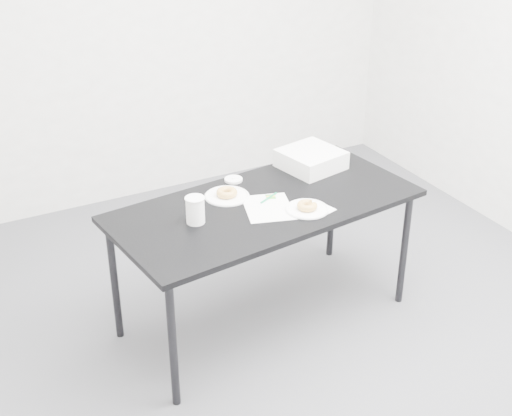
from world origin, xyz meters
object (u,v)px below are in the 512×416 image
donut_near (307,206)px  bakery_box (311,159)px  pen (269,198)px  coffee_cup (195,210)px  scorecard (268,208)px  table (265,212)px  donut_far (227,192)px  plate_far (227,196)px  plate_near (307,209)px

donut_near → bakery_box: size_ratio=0.34×
pen → bakery_box: (0.41, 0.24, 0.05)m
pen → coffee_cup: coffee_cup is taller
scorecard → donut_near: 0.20m
table → donut_far: donut_far is taller
table → plate_far: (-0.15, 0.16, 0.06)m
donut_near → plate_far: (-0.30, 0.33, -0.02)m
plate_far → donut_near: bearing=-47.8°
donut_far → plate_far: bearing=0.0°
table → pen: size_ratio=12.09×
pen → plate_near: (0.11, -0.20, -0.00)m
pen → coffee_cup: 0.45m
scorecard → donut_far: (-0.14, 0.22, 0.02)m
scorecard → pen: pen is taller
scorecard → coffee_cup: 0.40m
plate_near → plate_far: plate_near is taller
donut_far → coffee_cup: size_ratio=0.80×
scorecard → plate_far: size_ratio=1.26×
donut_far → table: bearing=-47.3°
coffee_cup → plate_near: bearing=-14.9°
donut_near → coffee_cup: 0.58m
pen → plate_near: 0.23m
donut_near → plate_near: bearing=90.0°
scorecard → plate_far: 0.25m
donut_far → scorecard: bearing=-57.7°
donut_near → donut_far: same height
pen → plate_far: size_ratio=0.59×
donut_far → bakery_box: bearing=10.5°
bakery_box → table: bearing=-160.6°
table → plate_near: 0.24m
table → coffee_cup: 0.43m
table → pen: bearing=31.6°
table → pen: pen is taller
donut_near → scorecard: bearing=144.9°
pen → plate_near: size_ratio=0.63×
pen → plate_near: pen is taller
pen → donut_far: size_ratio=1.25×
coffee_cup → donut_near: bearing=-14.9°
pen → donut_near: size_ratio=1.33×
donut_far → bakery_box: bakery_box is taller
scorecard → bakery_box: bakery_box is taller
scorecard → pen: (0.05, 0.09, 0.01)m
plate_near → coffee_cup: (-0.56, 0.15, 0.06)m
table → scorecard: size_ratio=5.61×
plate_far → bakery_box: bearing=10.5°
scorecard → coffee_cup: bearing=-168.0°
donut_near → coffee_cup: (-0.56, 0.15, 0.04)m
scorecard → plate_near: size_ratio=1.35×
coffee_cup → pen: bearing=6.8°
pen → donut_far: 0.23m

